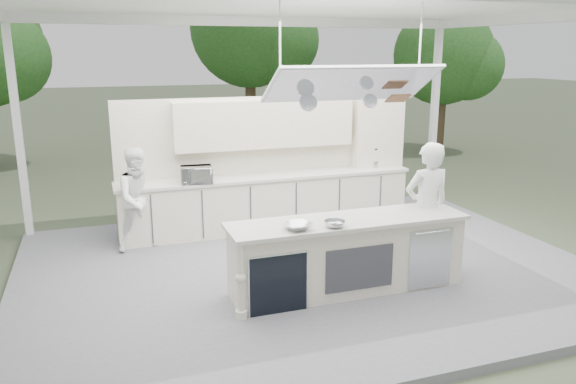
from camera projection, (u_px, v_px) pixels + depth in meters
name	position (u px, v px, depth m)	size (l,w,h in m)	color
ground	(307.00, 274.00, 8.09)	(90.00, 90.00, 0.00)	#3F4C34
stage_deck	(307.00, 270.00, 8.07)	(8.00, 6.00, 0.12)	slate
tent	(310.00, 4.00, 7.16)	(8.20, 6.20, 3.86)	white
demo_island	(346.00, 255.00, 7.16)	(3.10, 0.79, 0.95)	silver
back_counter	(268.00, 201.00, 9.68)	(5.08, 0.72, 0.95)	silver
back_wall_unit	(288.00, 142.00, 9.78)	(5.05, 0.48, 2.25)	silver
tree_cluster	(181.00, 44.00, 16.17)	(19.55, 9.40, 5.85)	#493624
head_chef	(426.00, 208.00, 7.66)	(0.67, 0.44, 1.83)	white
sous_chef	(140.00, 199.00, 8.59)	(0.78, 0.61, 1.60)	white
toaster_oven	(196.00, 175.00, 8.95)	(0.49, 0.33, 0.27)	silver
bowl_large	(297.00, 226.00, 6.65)	(0.33, 0.33, 0.08)	silver
bowl_small	(335.00, 224.00, 6.73)	(0.26, 0.26, 0.08)	#BABDC2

